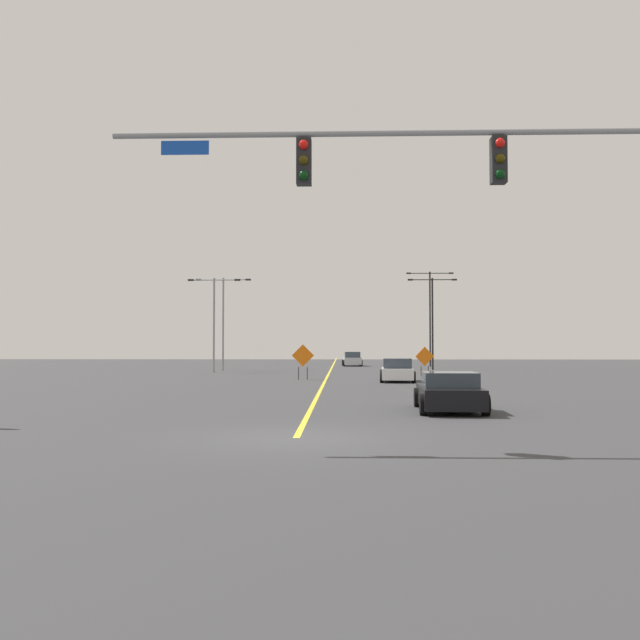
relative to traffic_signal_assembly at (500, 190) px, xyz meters
The scene contains 12 objects.
ground 7.20m from the traffic_signal_assembly, behind, with size 181.40×181.40×0.00m, color #38383A.
road_centre_stripe 50.91m from the traffic_signal_assembly, 95.19° to the left, with size 0.16×100.78×0.01m.
traffic_signal_assembly is the anchor object (origin of this frame).
street_lamp_far_left 54.28m from the traffic_signal_assembly, 84.58° to the left, with size 4.66×0.24×9.42m.
street_lamp_near_left 45.00m from the traffic_signal_assembly, 84.66° to the left, with size 4.22×0.24×7.91m.
street_lamp_mid_right 40.77m from the traffic_signal_assembly, 109.42° to the left, with size 4.09×0.24×7.34m.
street_lamp_far_right 45.21m from the traffic_signal_assembly, 107.55° to the left, with size 4.66×0.24×7.80m.
construction_sign_median_near 28.08m from the traffic_signal_assembly, 102.42° to the left, with size 1.37×0.05×2.16m.
construction_sign_left_lane 32.46m from the traffic_signal_assembly, 86.39° to the left, with size 1.29×0.35×2.01m.
car_white_approaching 25.32m from the traffic_signal_assembly, 90.93° to the left, with size 2.16×4.13×1.35m.
car_silver_far 56.39m from the traffic_signal_assembly, 92.65° to the left, with size 2.08×4.50×1.45m.
car_black_mid 8.30m from the traffic_signal_assembly, 91.38° to the left, with size 2.20×4.28×1.24m.
Camera 1 is at (1.05, -15.78, 2.07)m, focal length 39.41 mm.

